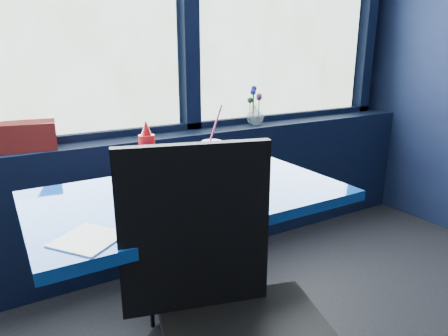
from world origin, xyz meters
TOP-DOWN VIEW (x-y plane):
  - window_sill at (0.00, 2.87)m, footprint 5.00×0.26m
  - near_table at (0.30, 2.00)m, footprint 1.20×0.70m
  - chair_near_front at (0.17, 1.49)m, footprint 0.58×0.58m
  - chair_near_back at (0.41, 2.29)m, footprint 0.45×0.45m
  - flower_vase at (1.21, 2.86)m, footprint 0.15×0.15m
  - food_basket at (0.27, 1.90)m, footprint 0.27×0.27m
  - ketchup_bottle at (0.22, 2.23)m, footprint 0.07×0.07m
  - soda_cup at (0.50, 2.17)m, footprint 0.09×0.09m
  - napkin at (-0.14, 1.77)m, footprint 0.24×0.24m

SIDE VIEW (x-z plane):
  - window_sill at x=0.00m, z-range 0.00..0.80m
  - chair_near_back at x=0.41m, z-range 0.06..0.90m
  - near_table at x=0.30m, z-range 0.19..0.94m
  - chair_near_front at x=0.17m, z-range 0.08..1.11m
  - napkin at x=-0.14m, z-range 0.75..0.75m
  - food_basket at x=0.27m, z-range 0.74..0.83m
  - soda_cup at x=0.50m, z-range 0.67..0.98m
  - ketchup_bottle at x=0.22m, z-range 0.73..0.99m
  - flower_vase at x=1.21m, z-range 0.75..1.01m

